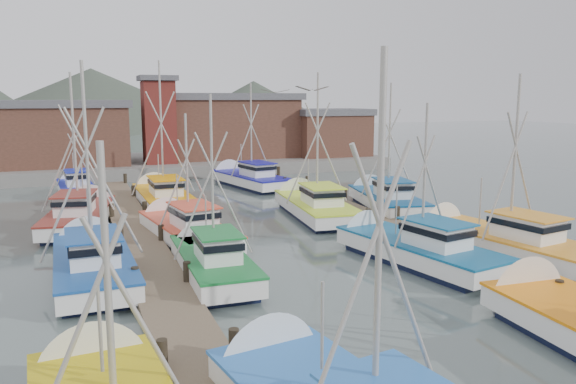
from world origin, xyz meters
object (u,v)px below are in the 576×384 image
object	(u,v)px
boat_8	(184,229)
boat_12	(162,196)
lookout_tower	(159,119)
boat_4	(211,261)

from	to	relation	value
boat_8	boat_12	size ratio (longest dim) A/B	0.87
lookout_tower	boat_12	distance (m)	17.40
boat_12	boat_8	bearing A→B (deg)	-93.29
lookout_tower	boat_12	xyz separation A→B (m)	(-2.28, -16.55, -4.86)
lookout_tower	boat_8	distance (m)	27.64
boat_4	boat_12	world-z (taller)	boat_12
boat_4	boat_8	size ratio (longest dim) A/B	0.88
boat_4	boat_8	bearing A→B (deg)	91.11
boat_4	boat_8	world-z (taller)	boat_4
boat_12	lookout_tower	bearing A→B (deg)	80.85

